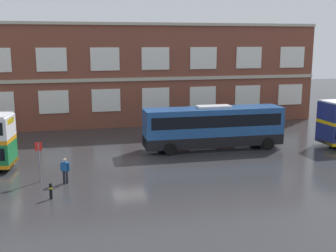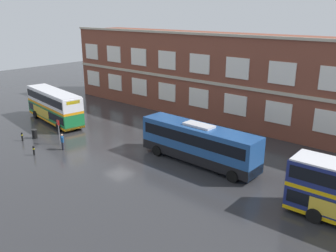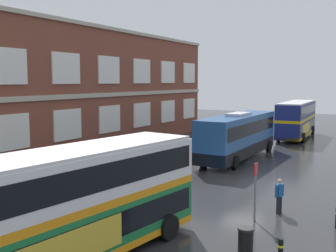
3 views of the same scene
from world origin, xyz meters
TOP-DOWN VIEW (x-y plane):
  - ground_plane at (0.00, 2.00)m, footprint 120.00×120.00m
  - brick_terminal_building at (-0.38, 17.98)m, footprint 48.24×8.19m
  - double_decker_near at (-13.83, 1.48)m, footprint 11.26×4.14m
  - double_decker_middle at (22.86, 1.36)m, footprint 11.07×3.12m
  - touring_coach at (7.75, 2.96)m, footprint 12.04×3.02m
  - waiting_passenger at (-4.72, -3.44)m, footprint 0.63×0.36m
  - bus_stand_flag at (-6.35, -2.73)m, footprint 0.44×0.10m
  - station_litter_bin at (-10.09, -3.52)m, footprint 0.60×0.60m
  - safety_bollard_west at (-10.34, -4.86)m, footprint 0.19×0.19m

SIDE VIEW (x-z plane):
  - ground_plane at x=0.00m, z-range 0.00..0.00m
  - safety_bollard_west at x=-10.34m, z-range 0.02..0.97m
  - station_litter_bin at x=-10.09m, z-range 0.01..1.04m
  - waiting_passenger at x=-4.72m, z-range 0.08..1.78m
  - bus_stand_flag at x=-6.35m, z-range 0.29..2.99m
  - touring_coach at x=7.75m, z-range 0.01..3.81m
  - double_decker_near at x=-13.83m, z-range 0.11..4.18m
  - double_decker_middle at x=22.86m, z-range 0.11..4.18m
  - brick_terminal_building at x=-0.38m, z-range -0.15..10.96m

